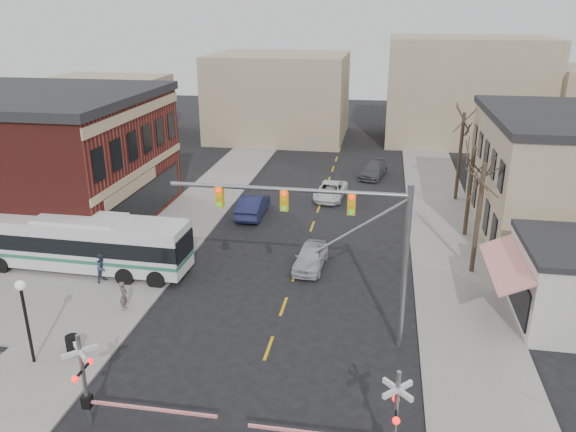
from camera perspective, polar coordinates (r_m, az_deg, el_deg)
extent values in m
plane|color=black|center=(25.59, -2.91, -15.72)|extent=(160.00, 160.00, 0.00)
cube|color=gray|center=(45.16, -9.22, 0.67)|extent=(5.00, 60.00, 0.12)
cube|color=gray|center=(43.12, 15.45, -0.78)|extent=(5.00, 60.00, 0.12)
cube|color=tan|center=(41.24, -14.55, 4.56)|extent=(0.10, 15.00, 0.50)
cube|color=tan|center=(40.36, -15.07, 10.16)|extent=(0.10, 15.00, 0.70)
cube|color=black|center=(41.96, -14.25, 1.27)|extent=(0.08, 13.00, 2.60)
cube|color=red|center=(30.40, 21.22, -4.49)|extent=(1.68, 6.00, 0.87)
cylinder|color=#382B21|center=(34.65, 18.73, -0.27)|extent=(0.28, 0.28, 6.75)
cylinder|color=#382B21|center=(40.39, 17.94, 2.36)|extent=(0.28, 0.28, 6.30)
cylinder|color=#382B21|center=(47.93, 17.05, 5.76)|extent=(0.28, 0.28, 7.20)
cube|color=silver|center=(35.89, -20.09, -2.49)|extent=(12.94, 3.10, 2.88)
cube|color=black|center=(35.82, -20.13, -2.18)|extent=(12.99, 3.14, 0.97)
cube|color=#25704F|center=(36.14, -19.97, -3.44)|extent=(12.99, 3.14, 0.21)
cylinder|color=black|center=(36.41, -19.84, -4.45)|extent=(1.14, 2.82, 1.07)
cylinder|color=gray|center=(25.93, 11.76, -5.35)|extent=(0.28, 0.28, 8.00)
cylinder|color=gray|center=(24.94, -0.13, 2.71)|extent=(10.79, 0.20, 0.20)
cube|color=gold|center=(24.79, 6.48, 1.25)|extent=(0.35, 0.30, 1.00)
cube|color=gold|center=(25.11, -0.37, 1.64)|extent=(0.35, 0.30, 1.00)
cube|color=gold|center=(25.78, -6.95, 1.98)|extent=(0.35, 0.30, 1.00)
cylinder|color=gray|center=(23.08, -19.99, -15.52)|extent=(0.16, 0.16, 4.00)
cube|color=silver|center=(22.37, -20.39, -12.80)|extent=(1.00, 1.00, 0.18)
cube|color=silver|center=(22.37, -20.39, -12.80)|extent=(1.00, 1.00, 0.18)
sphere|color=#FF0C0C|center=(22.42, -20.84, -15.24)|extent=(0.26, 0.26, 0.26)
sphere|color=#FF0C0C|center=(23.18, -19.48, -13.76)|extent=(0.26, 0.26, 0.26)
cube|color=black|center=(23.60, -19.72, -17.30)|extent=(0.35, 0.35, 0.50)
cube|color=#FF0C0C|center=(22.57, -13.62, -18.52)|extent=(5.00, 0.10, 0.10)
cylinder|color=gray|center=(20.42, 10.82, -19.83)|extent=(0.16, 0.16, 4.00)
cube|color=silver|center=(19.61, 11.08, -16.91)|extent=(1.00, 1.00, 0.18)
cube|color=silver|center=(19.61, 11.08, -16.91)|extent=(1.00, 1.00, 0.18)
sphere|color=#FF0C0C|center=(19.68, 10.93, -19.74)|extent=(0.26, 0.26, 0.26)
sphere|color=#FF0C0C|center=(20.53, 10.90, -17.77)|extent=(0.26, 0.26, 0.26)
cylinder|color=black|center=(27.59, -24.94, -10.09)|extent=(0.14, 0.14, 3.69)
sphere|color=silver|center=(26.70, -25.57, -6.37)|extent=(0.44, 0.44, 0.44)
cylinder|color=black|center=(28.14, -21.03, -12.13)|extent=(0.60, 0.60, 0.93)
imported|color=#B1B1B6|center=(34.57, 2.29, -4.17)|extent=(1.99, 4.36, 1.45)
imported|color=#1A1E41|center=(43.19, -3.59, 1.07)|extent=(1.79, 5.05, 1.66)
imported|color=silver|center=(47.28, 4.36, 2.56)|extent=(2.74, 5.04, 1.34)
imported|color=#46464C|center=(53.96, 8.66, 4.66)|extent=(2.88, 5.07, 1.38)
imported|color=#5C504A|center=(30.89, -16.35, -7.78)|extent=(0.46, 0.64, 1.61)
imported|color=#2F3753|center=(34.23, -18.28, -4.99)|extent=(1.00, 1.08, 1.77)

